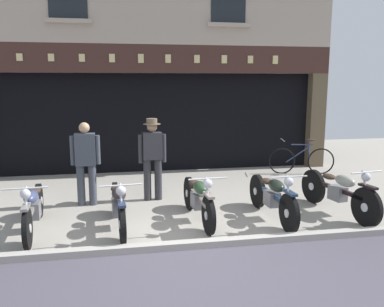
# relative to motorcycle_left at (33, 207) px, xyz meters

# --- Properties ---
(ground) EXTENTS (21.50, 22.00, 0.18)m
(ground) POSITION_rel_motorcycle_left_xyz_m (2.31, -2.15, -0.45)
(ground) COLOR gray
(shop_facade) EXTENTS (9.80, 4.42, 5.88)m
(shop_facade) POSITION_rel_motorcycle_left_xyz_m (2.31, 5.87, 1.23)
(shop_facade) COLOR black
(shop_facade) RESTS_ON ground
(motorcycle_left) EXTENTS (0.62, 2.04, 0.89)m
(motorcycle_left) POSITION_rel_motorcycle_left_xyz_m (0.00, 0.00, 0.00)
(motorcycle_left) COLOR black
(motorcycle_left) RESTS_ON ground
(motorcycle_center_left) EXTENTS (0.62, 1.97, 0.89)m
(motorcycle_center_left) POSITION_rel_motorcycle_left_xyz_m (1.34, -0.10, 0.00)
(motorcycle_center_left) COLOR black
(motorcycle_center_left) RESTS_ON ground
(motorcycle_center) EXTENTS (0.62, 1.94, 0.90)m
(motorcycle_center) POSITION_rel_motorcycle_left_xyz_m (2.69, 0.03, 0.00)
(motorcycle_center) COLOR black
(motorcycle_center) RESTS_ON ground
(motorcycle_center_right) EXTENTS (0.62, 1.99, 0.91)m
(motorcycle_center_right) POSITION_rel_motorcycle_left_xyz_m (3.98, -0.11, 0.01)
(motorcycle_center_right) COLOR black
(motorcycle_center_right) RESTS_ON ground
(motorcycle_right) EXTENTS (0.62, 2.09, 0.93)m
(motorcycle_right) POSITION_rel_motorcycle_left_xyz_m (5.26, -0.06, 0.02)
(motorcycle_right) COLOR black
(motorcycle_right) RESTS_ON ground
(salesman_left) EXTENTS (0.56, 0.25, 1.62)m
(salesman_left) POSITION_rel_motorcycle_left_xyz_m (0.74, 1.32, 0.48)
(salesman_left) COLOR #3D424C
(salesman_left) RESTS_ON ground
(shopkeeper_center) EXTENTS (0.56, 0.35, 1.66)m
(shopkeeper_center) POSITION_rel_motorcycle_left_xyz_m (2.03, 1.44, 0.51)
(shopkeeper_center) COLOR #2D2D33
(shopkeeper_center) RESTS_ON ground
(advert_board_near) EXTENTS (0.68, 0.03, 0.93)m
(advert_board_near) POSITION_rel_motorcycle_left_xyz_m (4.44, 4.23, 1.33)
(advert_board_near) COLOR beige
(advert_board_far) EXTENTS (0.65, 0.03, 1.03)m
(advert_board_far) POSITION_rel_motorcycle_left_xyz_m (5.72, 4.23, 1.38)
(advert_board_far) COLOR silver
(leaning_bicycle) EXTENTS (1.68, 0.56, 0.94)m
(leaning_bicycle) POSITION_rel_motorcycle_left_xyz_m (6.07, 3.15, -0.04)
(leaning_bicycle) COLOR black
(leaning_bicycle) RESTS_ON ground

